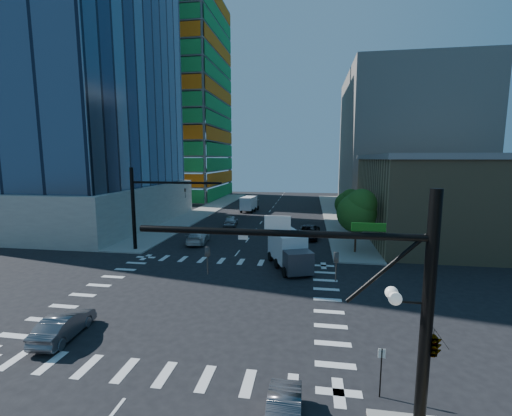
# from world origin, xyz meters

# --- Properties ---
(ground) EXTENTS (160.00, 160.00, 0.00)m
(ground) POSITION_xyz_m (0.00, 0.00, 0.00)
(ground) COLOR black
(ground) RESTS_ON ground
(road_markings) EXTENTS (20.00, 20.00, 0.01)m
(road_markings) POSITION_xyz_m (0.00, 0.00, 0.01)
(road_markings) COLOR silver
(road_markings) RESTS_ON ground
(sidewalk_ne) EXTENTS (5.00, 60.00, 0.15)m
(sidewalk_ne) POSITION_xyz_m (12.50, 40.00, 0.07)
(sidewalk_ne) COLOR gray
(sidewalk_ne) RESTS_ON ground
(sidewalk_nw) EXTENTS (5.00, 60.00, 0.15)m
(sidewalk_nw) POSITION_xyz_m (-12.50, 40.00, 0.07)
(sidewalk_nw) COLOR gray
(sidewalk_nw) RESTS_ON ground
(construction_building) EXTENTS (25.16, 34.50, 70.60)m
(construction_building) POSITION_xyz_m (-27.41, 61.93, 24.61)
(construction_building) COLOR gray
(construction_building) RESTS_ON ground
(commercial_building) EXTENTS (20.50, 22.50, 10.60)m
(commercial_building) POSITION_xyz_m (25.00, 22.00, 5.31)
(commercial_building) COLOR #957E56
(commercial_building) RESTS_ON ground
(bg_building_ne) EXTENTS (24.00, 30.00, 28.00)m
(bg_building_ne) POSITION_xyz_m (27.00, 55.00, 14.00)
(bg_building_ne) COLOR slate
(bg_building_ne) RESTS_ON ground
(signal_mast_se) EXTENTS (10.51, 2.48, 9.00)m
(signal_mast_se) POSITION_xyz_m (10.60, -11.50, 5.01)
(signal_mast_se) COLOR black
(signal_mast_se) RESTS_ON sidewalk_se
(signal_mast_nw) EXTENTS (10.20, 0.40, 9.00)m
(signal_mast_nw) POSITION_xyz_m (-10.00, 11.50, 5.49)
(signal_mast_nw) COLOR black
(signal_mast_nw) RESTS_ON sidewalk_nw
(tree_south) EXTENTS (4.16, 4.16, 6.82)m
(tree_south) POSITION_xyz_m (12.63, 13.90, 4.69)
(tree_south) COLOR #382316
(tree_south) RESTS_ON sidewalk_ne
(tree_north) EXTENTS (3.54, 3.52, 5.78)m
(tree_north) POSITION_xyz_m (12.93, 25.90, 3.99)
(tree_north) COLOR #382316
(tree_north) RESTS_ON sidewalk_ne
(no_parking_sign) EXTENTS (0.30, 0.06, 2.20)m
(no_parking_sign) POSITION_xyz_m (10.70, -9.00, 1.38)
(no_parking_sign) COLOR black
(no_parking_sign) RESTS_ON ground
(car_nb_far) EXTENTS (3.24, 5.96, 1.59)m
(car_nb_far) POSITION_xyz_m (7.47, 20.35, 0.79)
(car_nb_far) COLOR black
(car_nb_far) RESTS_ON ground
(car_sb_near) EXTENTS (2.71, 5.55, 1.56)m
(car_sb_near) POSITION_xyz_m (-5.58, 15.69, 0.78)
(car_sb_near) COLOR silver
(car_sb_near) RESTS_ON ground
(car_sb_mid) EXTENTS (2.36, 4.84, 1.59)m
(car_sb_mid) POSITION_xyz_m (-4.18, 26.77, 0.79)
(car_sb_mid) COLOR #A4A7AC
(car_sb_mid) RESTS_ON ground
(car_sb_cross) EXTENTS (1.89, 4.43, 1.42)m
(car_sb_cross) POSITION_xyz_m (-6.05, -6.67, 0.71)
(car_sb_cross) COLOR #57585D
(car_sb_cross) RESTS_ON ground
(box_truck_near) EXTENTS (4.66, 6.67, 3.22)m
(box_truck_near) POSITION_xyz_m (5.86, 7.81, 1.43)
(box_truck_near) COLOR black
(box_truck_near) RESTS_ON ground
(box_truck_far) EXTENTS (2.92, 5.76, 2.91)m
(box_truck_far) POSITION_xyz_m (-3.80, 41.35, 1.29)
(box_truck_far) COLOR black
(box_truck_far) RESTS_ON ground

